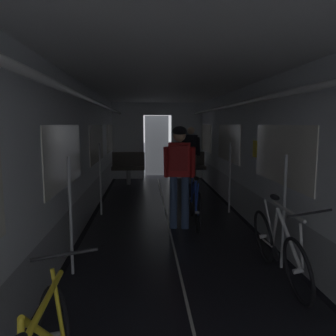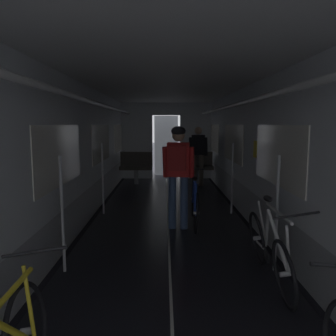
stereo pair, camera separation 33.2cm
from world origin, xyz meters
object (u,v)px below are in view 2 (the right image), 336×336
at_px(bicycle_white, 269,249).
at_px(bicycle_blue_in_aisle, 195,203).
at_px(bench_seat_far_left, 136,165).
at_px(person_standing_near_bench, 198,152).
at_px(person_cyclist_aisle, 178,166).
at_px(bench_seat_far_right, 197,165).

bearing_deg(bicycle_white, bicycle_blue_in_aisle, 106.16).
xyz_separation_m(bench_seat_far_left, person_standing_near_bench, (1.80, -0.38, 0.41)).
bearing_deg(bench_seat_far_left, person_standing_near_bench, -11.79).
distance_m(bicycle_white, person_cyclist_aisle, 2.25).
bearing_deg(person_standing_near_bench, bench_seat_far_right, 90.41).
bearing_deg(person_cyclist_aisle, bench_seat_far_left, 103.79).
bearing_deg(person_standing_near_bench, bicycle_white, -88.01).
height_order(bicycle_white, person_cyclist_aisle, person_cyclist_aisle).
bearing_deg(bicycle_blue_in_aisle, person_cyclist_aisle, -139.10).
relative_size(bench_seat_far_right, bicycle_white, 0.58).
distance_m(bicycle_white, bicycle_blue_in_aisle, 2.27).
relative_size(bench_seat_far_right, bicycle_blue_in_aisle, 0.58).
height_order(bench_seat_far_left, person_standing_near_bench, person_standing_near_bench).
bearing_deg(person_cyclist_aisle, bicycle_white, -63.89).
bearing_deg(bench_seat_far_right, bench_seat_far_left, 180.00).
xyz_separation_m(bench_seat_far_right, bicycle_blue_in_aisle, (-0.43, -4.08, -0.18)).
bearing_deg(person_cyclist_aisle, bicycle_blue_in_aisle, 40.90).
xyz_separation_m(person_cyclist_aisle, bicycle_blue_in_aisle, (0.31, 0.27, -0.69)).
relative_size(bench_seat_far_right, person_standing_near_bench, 0.58).
height_order(person_cyclist_aisle, person_standing_near_bench, person_cyclist_aisle).
relative_size(bicycle_blue_in_aisle, person_standing_near_bench, 1.00).
distance_m(person_cyclist_aisle, bicycle_blue_in_aisle, 0.80).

